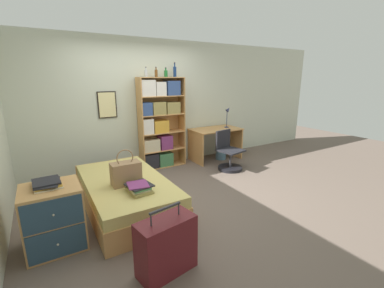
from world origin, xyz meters
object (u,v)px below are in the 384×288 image
(bottle_brown, at_px, (156,73))
(bottle_blue, at_px, (175,71))
(bed, at_px, (126,193))
(desk_chair, at_px, (229,158))
(bookcase, at_px, (159,123))
(desk, at_px, (215,138))
(handbag, at_px, (126,173))
(desk_lamp, at_px, (228,113))
(book_stack_on_bed, at_px, (139,188))
(bottle_clear, at_px, (166,73))
(dresser, at_px, (54,217))
(waste_bin, at_px, (221,153))
(bottle_green, at_px, (146,73))
(magazine_pile_on_dresser, at_px, (47,183))
(suitcase, at_px, (166,246))

(bottle_brown, bearing_deg, bottle_blue, 6.09)
(bed, bearing_deg, desk_chair, 12.16)
(bottle_blue, bearing_deg, bookcase, -175.11)
(bed, xyz_separation_m, desk, (2.47, 1.19, 0.28))
(desk, bearing_deg, desk_chair, -103.13)
(handbag, xyz_separation_m, bottle_brown, (1.15, 1.55, 1.33))
(desk_lamp, bearing_deg, bottle_brown, 174.03)
(book_stack_on_bed, xyz_separation_m, desk, (2.44, 1.72, 0.00))
(bottle_blue, height_order, desk, bottle_blue)
(book_stack_on_bed, relative_size, bottle_clear, 1.94)
(dresser, bearing_deg, bookcase, 41.67)
(handbag, height_order, bottle_blue, bottle_blue)
(bed, bearing_deg, waste_bin, 23.50)
(bottle_green, bearing_deg, dresser, -135.32)
(book_stack_on_bed, xyz_separation_m, bottle_green, (0.88, 1.86, 1.43))
(desk_lamp, bearing_deg, dresser, -155.86)
(bottle_clear, xyz_separation_m, desk_lamp, (1.45, -0.20, -0.87))
(dresser, relative_size, magazine_pile_on_dresser, 2.00)
(bottle_clear, relative_size, desk, 0.16)
(handbag, relative_size, bottle_brown, 2.57)
(bottle_clear, relative_size, desk_lamp, 0.38)
(bookcase, distance_m, desk, 1.41)
(dresser, xyz_separation_m, bottle_green, (1.85, 1.83, 1.57))
(dresser, distance_m, bookcase, 2.86)
(bookcase, distance_m, waste_bin, 1.66)
(bed, bearing_deg, bottle_blue, 41.97)
(bookcase, relative_size, waste_bin, 6.63)
(bed, height_order, bottle_blue, bottle_blue)
(bookcase, height_order, bottle_green, bottle_green)
(handbag, relative_size, desk_chair, 0.61)
(handbag, distance_m, waste_bin, 2.97)
(suitcase, distance_m, waste_bin, 3.72)
(bottle_clear, bearing_deg, bottle_green, -173.53)
(bed, bearing_deg, bottle_green, 55.76)
(bookcase, xyz_separation_m, bottle_brown, (-0.02, -0.01, 0.99))
(dresser, relative_size, desk_lamp, 1.47)
(bookcase, height_order, waste_bin, bookcase)
(bottle_clear, bearing_deg, bookcase, -174.44)
(bed, relative_size, desk, 1.78)
(desk_chair, bearing_deg, handbag, -163.39)
(magazine_pile_on_dresser, height_order, desk, magazine_pile_on_dresser)
(bottle_green, distance_m, bottle_blue, 0.65)
(bottle_blue, distance_m, desk_chair, 2.08)
(bottle_brown, xyz_separation_m, bottle_clear, (0.22, 0.03, -0.00))
(book_stack_on_bed, relative_size, desk_chair, 0.45)
(desk_lamp, relative_size, desk_chair, 0.61)
(bottle_blue, relative_size, waste_bin, 1.03)
(waste_bin, bearing_deg, bed, -156.50)
(desk_lamp, xyz_separation_m, desk_chair, (-0.49, -0.68, -0.81))
(book_stack_on_bed, xyz_separation_m, suitcase, (-0.08, -0.96, -0.21))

